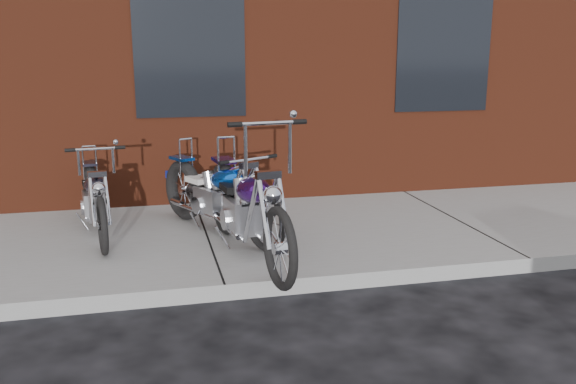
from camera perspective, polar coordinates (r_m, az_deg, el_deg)
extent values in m
plane|color=black|center=(5.42, -5.90, -10.11)|extent=(120.00, 120.00, 0.00)
cube|color=#A1A1A1|center=(6.80, -7.58, -4.65)|extent=(22.00, 3.00, 0.15)
torus|color=black|center=(6.57, -5.53, -0.91)|extent=(0.26, 0.81, 0.80)
torus|color=black|center=(4.99, -0.13, -5.85)|extent=(0.17, 0.73, 0.72)
cube|color=#9E9E9E|center=(5.91, -3.68, -2.56)|extent=(0.37, 0.48, 0.33)
ellipsoid|color=#3B1267|center=(5.55, -2.78, -0.16)|extent=(0.37, 0.64, 0.34)
cube|color=black|center=(6.13, -4.52, 0.12)|extent=(0.31, 0.34, 0.07)
cylinder|color=silver|center=(5.03, -0.70, -2.23)|extent=(0.09, 0.33, 0.60)
cylinder|color=silver|center=(5.02, -1.27, 6.30)|extent=(0.61, 0.11, 0.03)
cylinder|color=silver|center=(6.40, -5.40, 2.58)|extent=(0.03, 0.03, 0.53)
cylinder|color=silver|center=(6.22, -3.16, -3.16)|extent=(0.18, 1.00, 0.05)
torus|color=black|center=(7.25, -9.13, -0.01)|extent=(0.45, 0.71, 0.72)
torus|color=black|center=(5.99, -1.34, -2.94)|extent=(0.35, 0.62, 0.65)
cube|color=#9E9E9E|center=(6.72, -6.31, -1.04)|extent=(0.43, 0.49, 0.30)
ellipsoid|color=blue|center=(6.43, -4.98, 1.01)|extent=(0.48, 0.61, 0.31)
cube|color=beige|center=(6.89, -7.56, 0.99)|extent=(0.34, 0.36, 0.06)
cylinder|color=silver|center=(6.02, -2.09, -0.28)|extent=(0.17, 0.28, 0.54)
cylinder|color=silver|center=(6.06, -2.85, 2.92)|extent=(0.51, 0.27, 0.03)
cylinder|color=silver|center=(7.10, -8.91, 2.88)|extent=(0.03, 0.03, 0.48)
cylinder|color=silver|center=(6.99, -6.47, -1.59)|extent=(0.45, 0.83, 0.05)
torus|color=black|center=(7.54, -17.83, -0.23)|extent=(0.22, 0.67, 0.66)
torus|color=black|center=(6.15, -16.86, -3.37)|extent=(0.15, 0.60, 0.59)
cube|color=#9E9E9E|center=(6.97, -17.48, -1.33)|extent=(0.31, 0.40, 0.27)
ellipsoid|color=#23212E|center=(6.66, -17.47, 0.37)|extent=(0.31, 0.53, 0.28)
cube|color=black|center=(7.16, -17.73, 0.53)|extent=(0.25, 0.28, 0.05)
cylinder|color=silver|center=(6.20, -17.10, -0.96)|extent=(0.07, 0.27, 0.49)
cylinder|color=silver|center=(6.22, -17.49, 3.72)|extent=(0.50, 0.10, 0.03)
cylinder|color=silver|center=(7.40, -17.97, 2.28)|extent=(0.02, 0.02, 0.44)
cylinder|color=silver|center=(7.20, -16.67, -1.80)|extent=(0.16, 0.82, 0.04)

